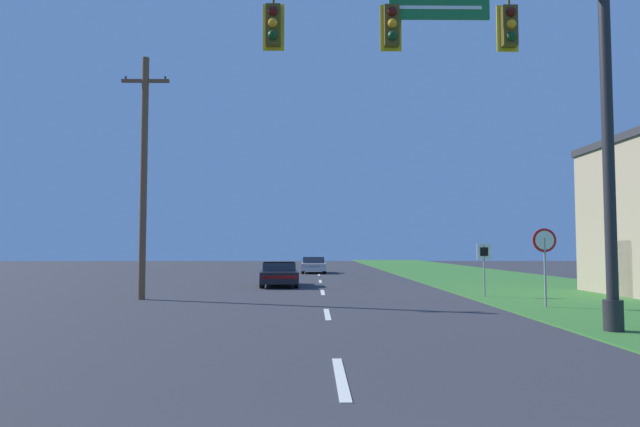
{
  "coord_description": "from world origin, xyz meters",
  "views": [
    {
      "loc": [
        -0.41,
        -2.58,
        1.93
      ],
      "look_at": [
        0.0,
        31.66,
        3.98
      ],
      "focal_mm": 32.0,
      "sensor_mm": 36.0,
      "label": 1
    }
  ],
  "objects": [
    {
      "name": "utility_pole_near",
      "position": [
        -6.8,
        18.81,
        4.74
      ],
      "size": [
        1.8,
        0.26,
        9.16
      ],
      "color": "brown",
      "rests_on": "ground"
    },
    {
      "name": "road_center_line",
      "position": [
        0.0,
        22.0,
        0.01
      ],
      "size": [
        0.16,
        34.8,
        0.01
      ],
      "color": "silver",
      "rests_on": "ground"
    },
    {
      "name": "grass_verge_right",
      "position": [
        10.5,
        30.0,
        0.02
      ],
      "size": [
        10.0,
        110.0,
        0.04
      ],
      "color": "#38752D",
      "rests_on": "ground"
    },
    {
      "name": "route_sign_post",
      "position": [
        6.21,
        19.45,
        1.53
      ],
      "size": [
        0.55,
        0.06,
        2.03
      ],
      "color": "gray",
      "rests_on": "grass_verge_right"
    },
    {
      "name": "car_ahead",
      "position": [
        -2.12,
        26.17,
        0.6
      ],
      "size": [
        2.11,
        4.6,
        1.19
      ],
      "color": "black",
      "rests_on": "ground"
    },
    {
      "name": "far_car",
      "position": [
        -0.38,
        40.96,
        0.6
      ],
      "size": [
        1.82,
        4.25,
        1.19
      ],
      "color": "black",
      "rests_on": "ground"
    },
    {
      "name": "stop_sign",
      "position": [
        7.0,
        15.6,
        1.86
      ],
      "size": [
        0.76,
        0.07,
        2.5
      ],
      "color": "gray",
      "rests_on": "grass_verge_right"
    },
    {
      "name": "signal_mast",
      "position": [
        4.12,
        10.36,
        5.5
      ],
      "size": [
        8.93,
        0.47,
        8.75
      ],
      "color": "#232326",
      "rests_on": "grass_verge_right"
    }
  ]
}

